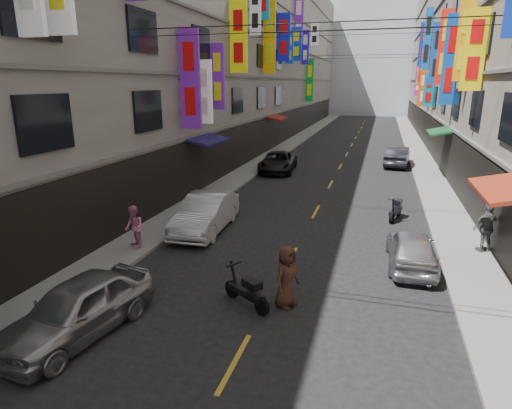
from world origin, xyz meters
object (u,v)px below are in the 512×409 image
Objects in this scene: scooter_crossing at (247,291)px; car_left_mid at (206,213)px; car_left_far at (278,162)px; scooter_far_right at (396,210)px; pedestrian_crossing at (286,277)px; pedestrian_lfar at (134,227)px; car_right_mid at (411,249)px; car_left_near at (78,308)px; car_right_far at (397,156)px; pedestrian_rfar at (487,228)px.

car_left_mid is at bearing 65.74° from scooter_crossing.
scooter_far_right is at bearing -54.99° from car_left_far.
pedestrian_crossing reaches higher than scooter_crossing.
car_left_mid is at bearing 100.59° from pedestrian_lfar.
scooter_far_right is 11.86m from car_left_far.
pedestrian_lfar reaches higher than car_right_mid.
car_right_mid is (4.48, 4.07, 0.20)m from scooter_crossing.
pedestrian_crossing is (4.55, 2.80, 0.17)m from car_left_near.
car_left_near is 10.34m from car_right_mid.
car_right_mid is at bearing -13.07° from car_left_mid.
pedestrian_crossing is at bearing 86.12° from scooter_far_right.
scooter_crossing is at bearing -60.36° from car_left_mid.
pedestrian_crossing is at bearing 87.06° from car_right_far.
pedestrian_rfar is (2.60, -16.96, 0.29)m from car_right_far.
car_left_near reaches higher than scooter_far_right.
car_left_near is (-7.64, -11.84, 0.27)m from scooter_far_right.
car_right_far reaches higher than car_right_mid.
pedestrian_crossing reaches higher than car_left_mid.
scooter_crossing is 0.34× the size of car_left_mid.
pedestrian_crossing is (1.03, 0.32, 0.44)m from scooter_crossing.
pedestrian_crossing is (4.55, -5.18, 0.12)m from car_left_mid.
car_right_far reaches higher than car_left_far.
pedestrian_rfar is at bearing -24.42° from pedestrian_crossing.
pedestrian_lfar is at bearing -101.03° from car_left_far.
car_right_mid is 9.73m from pedestrian_lfar.
car_left_near is 2.38× the size of pedestrian_crossing.
pedestrian_lfar is 6.63m from pedestrian_crossing.
pedestrian_rfar is at bearing 47.88° from car_left_near.
scooter_crossing is at bearing 129.82° from pedestrian_crossing.
car_right_far is (0.36, 13.53, 0.29)m from scooter_far_right.
pedestrian_rfar is (10.60, 0.43, 0.25)m from car_left_mid.
scooter_crossing is at bearing 84.67° from car_right_far.
car_left_near is at bearing 158.40° from scooter_crossing.
car_left_near is 13.54m from pedestrian_rfar.
scooter_far_right is 1.01× the size of pedestrian_crossing.
car_left_mid is 1.23× the size of car_right_mid.
scooter_crossing is 6.53m from car_left_mid.
pedestrian_rfar is 8.25m from pedestrian_crossing.
car_left_mid is 2.91× the size of pedestrian_lfar.
car_left_far is at bearing 43.95° from scooter_crossing.
car_right_mid reaches higher than scooter_crossing.
scooter_far_right is 5.31m from car_right_mid.
pedestrian_lfar reaches higher than car_left_far.
pedestrian_crossing is at bearing 45.61° from car_right_mid.
car_right_mid is at bearing 95.75° from car_right_far.
pedestrian_rfar reaches higher than pedestrian_lfar.
scooter_far_right is at bearing 23.87° from car_left_mid.
pedestrian_lfar reaches higher than scooter_far_right.
car_right_mid is (8.00, -14.36, -0.04)m from car_left_far.
car_left_near is 0.85× the size of car_left_far.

